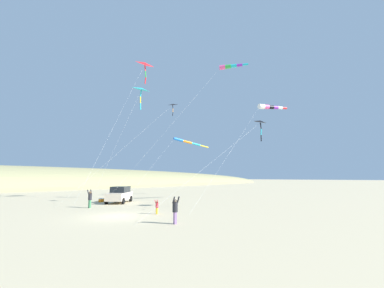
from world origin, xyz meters
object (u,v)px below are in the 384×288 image
object	(u,v)px
kite_delta_small_distant	(260,122)
kite_windsock_teal_far_right	(187,142)
kite_delta_yellow_midlevel	(145,64)
person_child_green_jacket	(90,198)
kite_windsock_magenta_far_left	(269,107)
person_adult_flyer	(175,209)
kite_windsock_green_low_center	(230,67)
kite_delta_red_high_left	(172,105)
kite_delta_rainbow_low_near	(141,90)
cooler_box	(101,200)
parked_car	(120,194)
person_child_grey_jacket	(157,206)

from	to	relation	value
kite_delta_small_distant	kite_windsock_teal_far_right	world-z (taller)	kite_windsock_teal_far_right
kite_delta_small_distant	kite_delta_yellow_midlevel	bearing A→B (deg)	10.40
person_child_green_jacket	kite_windsock_teal_far_right	xyz separation A→B (m)	(3.69, -17.28, 7.69)
kite_windsock_teal_far_right	kite_windsock_magenta_far_left	world-z (taller)	kite_windsock_magenta_far_left
kite_delta_yellow_midlevel	kite_windsock_teal_far_right	world-z (taller)	kite_delta_yellow_midlevel
person_adult_flyer	kite_windsock_green_low_center	bearing A→B (deg)	-71.46
kite_delta_yellow_midlevel	kite_delta_red_high_left	bearing A→B (deg)	175.80
kite_delta_small_distant	kite_delta_rainbow_low_near	distance (m)	17.90
person_child_green_jacket	cooler_box	bearing A→B (deg)	-38.01
kite_windsock_green_low_center	parked_car	bearing A→B (deg)	42.46
kite_delta_yellow_midlevel	kite_windsock_teal_far_right	distance (m)	13.74
parked_car	kite_delta_small_distant	xyz separation A→B (m)	(-15.26, -5.26, 7.07)
person_child_grey_jacket	kite_delta_small_distant	world-z (taller)	kite_delta_small_distant
person_adult_flyer	kite_delta_red_high_left	world-z (taller)	kite_delta_red_high_left
kite_windsock_green_low_center	kite_delta_small_distant	bearing A→B (deg)	147.58
kite_windsock_magenta_far_left	kite_delta_red_high_left	bearing A→B (deg)	59.88
parked_car	kite_delta_yellow_midlevel	xyz separation A→B (m)	(-0.69, -2.58, 16.64)
person_child_grey_jacket	kite_delta_small_distant	size ratio (longest dim) A/B	0.09
person_child_green_jacket	kite_delta_small_distant	distance (m)	17.81
person_child_green_jacket	kite_delta_red_high_left	size ratio (longest dim) A/B	0.16
kite_windsock_teal_far_right	parked_car	bearing A→B (deg)	96.78
kite_windsock_teal_far_right	person_child_grey_jacket	bearing A→B (deg)	126.80
kite_delta_small_distant	kite_windsock_green_low_center	size ratio (longest dim) A/B	0.74
person_child_grey_jacket	kite_delta_yellow_midlevel	world-z (taller)	kite_delta_yellow_midlevel
parked_car	kite_delta_rainbow_low_near	world-z (taller)	kite_delta_rainbow_low_near
parked_car	kite_delta_small_distant	bearing A→B (deg)	-160.99
person_child_grey_jacket	cooler_box	bearing A→B (deg)	-7.82
parked_car	kite_delta_yellow_midlevel	world-z (taller)	kite_delta_yellow_midlevel
person_adult_flyer	person_child_grey_jacket	xyz separation A→B (m)	(4.09, -1.87, -0.32)
kite_windsock_teal_far_right	kite_delta_rainbow_low_near	world-z (taller)	kite_delta_rainbow_low_near
kite_delta_small_distant	kite_delta_red_high_left	xyz separation A→B (m)	(8.87, 3.09, 2.74)
kite_windsock_green_low_center	cooler_box	bearing A→B (deg)	39.40
cooler_box	person_child_green_jacket	distance (m)	5.75
parked_car	person_adult_flyer	xyz separation A→B (m)	(-14.14, 4.58, -0.01)
kite_delta_small_distant	kite_delta_red_high_left	world-z (taller)	kite_delta_red_high_left
kite_delta_rainbow_low_near	person_adult_flyer	bearing A→B (deg)	152.41
cooler_box	person_adult_flyer	world-z (taller)	person_adult_flyer
parked_car	kite_delta_rainbow_low_near	xyz separation A→B (m)	(1.20, -3.43, 13.88)
person_child_green_jacket	kite_windsock_teal_far_right	size ratio (longest dim) A/B	0.10
parked_car	kite_windsock_magenta_far_left	distance (m)	21.10
kite_windsock_teal_far_right	kite_windsock_magenta_far_left	xyz separation A→B (m)	(-14.20, -0.25, 3.05)
parked_car	kite_windsock_green_low_center	xyz separation A→B (m)	(-9.64, -8.82, 15.63)
kite_delta_red_high_left	parked_car	bearing A→B (deg)	18.71
kite_windsock_green_low_center	person_child_green_jacket	bearing A→B (deg)	60.76
person_child_green_jacket	kite_windsock_green_low_center	size ratio (longest dim) A/B	0.10
person_adult_flyer	kite_windsock_green_low_center	world-z (taller)	kite_windsock_green_low_center
kite_delta_yellow_midlevel	kite_windsock_green_low_center	distance (m)	10.96
parked_car	person_adult_flyer	bearing A→B (deg)	162.04
kite_delta_red_high_left	kite_windsock_magenta_far_left	bearing A→B (deg)	-120.12
person_adult_flyer	kite_delta_red_high_left	xyz separation A→B (m)	(7.75, -6.75, 9.83)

